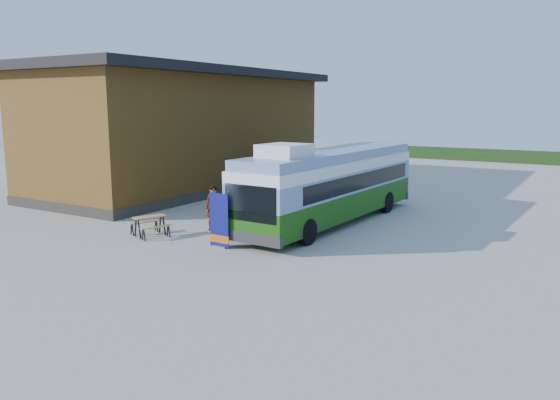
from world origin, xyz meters
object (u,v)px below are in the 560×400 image
Objects in this scene: picnic_table at (150,221)px; slurry_tanker at (294,173)px; banner at (219,226)px; bus at (331,183)px; person_b at (323,182)px; person_a at (214,208)px.

slurry_tanker reaches higher than picnic_table.
banner is 3.57m from picnic_table.
bus is 6.86× the size of picnic_table.
bus is 6.45m from banner.
bus is 6.02× the size of banner.
person_b is 2.53m from slurry_tanker.
person_a reaches higher than picnic_table.
person_a is 10.59m from slurry_tanker.
person_a is (-1.96, 2.19, 0.12)m from banner.
slurry_tanker is at bearing 109.96° from banner.
picnic_table is (-5.23, -6.15, -1.20)m from bus.
picnic_table is 12.61m from slurry_tanker.
bus reaches higher than person_b.
banner reaches higher than person_b.
person_b is at bearing 100.27° from banner.
person_b is at bearing 122.74° from bus.
person_b is at bearing -12.80° from slurry_tanker.
banner reaches higher than person_a.
bus is 6.47m from person_b.
bus is 5.44m from person_a.
banner is 2.94m from person_a.
slurry_tanker reaches higher than person_a.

